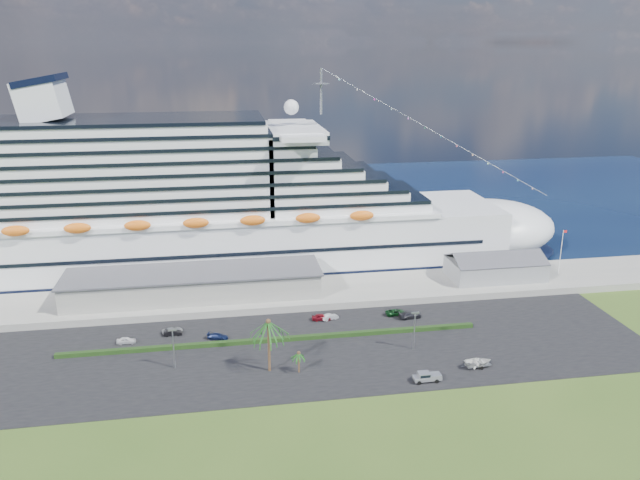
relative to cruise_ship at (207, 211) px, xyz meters
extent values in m
plane|color=#35531B|center=(21.53, -64.00, -16.69)|extent=(420.00, 420.00, 0.00)
cube|color=black|center=(21.53, -53.00, -16.63)|extent=(140.00, 38.00, 0.12)
cube|color=gray|center=(21.53, -24.00, -15.79)|extent=(240.00, 20.00, 1.80)
cube|color=black|center=(21.53, 66.00, -16.68)|extent=(420.00, 160.00, 0.02)
cube|color=silver|center=(1.53, 0.00, -8.69)|extent=(160.00, 30.00, 16.00)
ellipsoid|color=silver|center=(81.53, 0.00, -8.69)|extent=(40.00, 30.00, 16.00)
cube|color=black|center=(1.53, 0.00, -15.49)|extent=(164.00, 30.60, 2.40)
cube|color=silver|center=(-10.47, 0.00, 12.91)|extent=(128.00, 26.00, 24.80)
cube|color=silver|center=(24.33, 0.00, 20.71)|extent=(14.00, 38.00, 3.20)
cube|color=silver|center=(-38.47, 0.00, 30.31)|extent=(11.58, 14.00, 11.58)
cylinder|color=gray|center=(31.53, 0.00, 31.31)|extent=(0.70, 0.70, 12.00)
ellipsoid|color=orange|center=(-2.47, -15.80, 1.11)|extent=(90.00, 2.40, 2.60)
ellipsoid|color=orange|center=(-2.47, 15.80, 1.11)|extent=(90.00, 2.40, 2.60)
cube|color=black|center=(1.53, 0.00, -7.89)|extent=(144.00, 30.40, 0.90)
cube|color=gray|center=(-3.47, -24.00, -11.89)|extent=(60.00, 14.00, 6.00)
cube|color=#4C4C54|center=(-3.47, -24.00, -8.79)|extent=(61.00, 15.00, 0.40)
cube|color=gray|center=(73.53, -24.00, -12.49)|extent=(24.00, 12.00, 4.80)
cube|color=#4C4C54|center=(73.53, -27.00, -8.89)|extent=(24.00, 6.31, 2.74)
cube|color=#4C4C54|center=(73.53, -21.00, -8.89)|extent=(24.00, 6.31, 2.74)
cylinder|color=silver|center=(91.53, -24.00, -8.89)|extent=(0.16, 0.16, 12.00)
cube|color=red|center=(92.03, -24.00, -3.29)|extent=(1.00, 0.04, 0.70)
cube|color=black|center=(13.53, -48.00, -16.12)|extent=(88.00, 1.10, 0.90)
cylinder|color=gray|center=(-6.47, -56.00, -12.57)|extent=(0.24, 0.24, 8.00)
cube|color=gray|center=(-6.47, -56.00, -8.47)|extent=(1.60, 0.35, 0.35)
cylinder|color=gray|center=(41.53, -56.00, -12.57)|extent=(0.24, 0.24, 8.00)
cube|color=gray|center=(41.53, -56.00, -8.47)|extent=(1.60, 0.35, 0.35)
cylinder|color=#47301E|center=(11.53, -60.00, -11.44)|extent=(0.54, 0.54, 10.50)
sphere|color=#47301E|center=(11.53, -60.00, -6.19)|extent=(0.98, 0.98, 0.98)
cylinder|color=#47301E|center=(17.03, -61.50, -14.59)|extent=(0.35, 0.35, 4.20)
sphere|color=#47301E|center=(17.03, -61.50, -12.49)|extent=(0.73, 0.73, 0.73)
imported|color=white|center=(-17.12, -43.75, -15.90)|extent=(3.97, 1.66, 1.34)
imported|color=black|center=(-7.73, -41.52, -15.94)|extent=(3.90, 1.47, 1.27)
imported|color=gray|center=(-7.89, -40.36, -15.97)|extent=(4.74, 3.02, 1.22)
imported|color=#16224D|center=(1.81, -44.89, -15.93)|extent=(4.77, 3.06, 1.29)
imported|color=maroon|center=(25.15, -39.08, -15.83)|extent=(4.43, 1.98, 1.48)
imported|color=silver|center=(27.11, -39.10, -15.92)|extent=(4.18, 2.56, 1.30)
imported|color=#0E3815|center=(42.57, -39.11, -15.92)|extent=(4.85, 2.42, 1.32)
imported|color=#232329|center=(45.30, -41.31, -15.80)|extent=(5.51, 2.73, 1.54)
cylinder|color=black|center=(38.31, -69.65, -16.19)|extent=(0.78, 0.28, 0.78)
cylinder|color=black|center=(38.31, -67.80, -16.19)|extent=(0.78, 0.28, 0.78)
cylinder|color=black|center=(41.70, -69.65, -16.19)|extent=(0.78, 0.28, 0.78)
cylinder|color=black|center=(41.70, -67.80, -16.19)|extent=(0.78, 0.28, 0.78)
cube|color=#B3B6BB|center=(40.15, -68.73, -15.85)|extent=(5.26, 2.01, 0.68)
cube|color=#B3B6BB|center=(41.56, -68.73, -15.46)|extent=(2.35, 1.92, 0.53)
cube|color=#B3B6BB|center=(39.47, -68.73, -15.17)|extent=(2.16, 1.87, 0.92)
cube|color=black|center=(39.47, -68.73, -15.07)|extent=(1.96, 1.92, 0.53)
cube|color=#B3B6BB|center=(37.92, -68.73, -15.65)|extent=(0.90, 1.85, 0.34)
cube|color=gray|center=(51.55, -65.37, -15.98)|extent=(5.07, 2.20, 0.13)
cylinder|color=gray|center=(49.29, -65.37, -15.98)|extent=(2.37, 0.27, 0.09)
cylinder|color=black|center=(51.98, -66.34, -16.23)|extent=(0.70, 0.29, 0.69)
cylinder|color=black|center=(51.98, -64.40, -16.23)|extent=(0.70, 0.29, 0.69)
imported|color=silver|center=(51.55, -65.37, -15.35)|extent=(5.73, 4.30, 1.13)
camera|label=1|loc=(3.79, -166.76, 43.60)|focal=35.00mm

